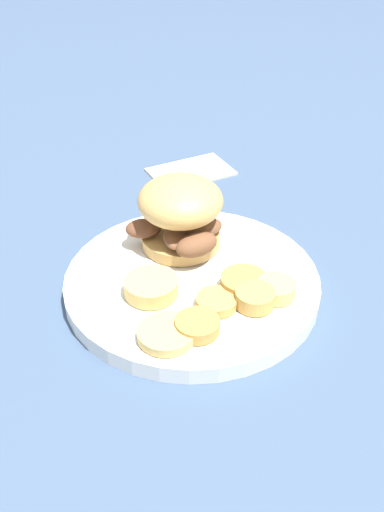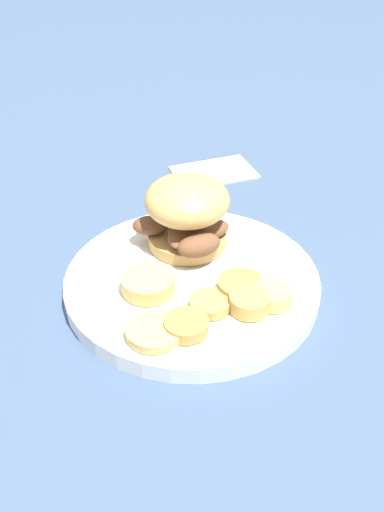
{
  "view_description": "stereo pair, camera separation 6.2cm",
  "coord_description": "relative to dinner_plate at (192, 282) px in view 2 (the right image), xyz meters",
  "views": [
    {
      "loc": [
        -0.35,
        -0.36,
        0.4
      ],
      "look_at": [
        0.0,
        0.0,
        0.04
      ],
      "focal_mm": 42.0,
      "sensor_mm": 36.0,
      "label": 1
    },
    {
      "loc": [
        -0.3,
        -0.4,
        0.4
      ],
      "look_at": [
        0.0,
        0.0,
        0.04
      ],
      "focal_mm": 42.0,
      "sensor_mm": 36.0,
      "label": 2
    }
  ],
  "objects": [
    {
      "name": "potato_round_6",
      "position": [
        0.04,
        -0.08,
        0.02
      ],
      "size": [
        0.04,
        0.04,
        0.02
      ],
      "primitive_type": "cylinder",
      "color": "#DBB766",
      "rests_on": "dinner_plate"
    },
    {
      "name": "napkin",
      "position": [
        0.19,
        0.19,
        -0.01
      ],
      "size": [
        0.13,
        0.1,
        0.01
      ],
      "primitive_type": "cube",
      "rotation": [
        0.0,
        0.0,
        2.85
      ],
      "color": "beige",
      "rests_on": "ground_plane"
    },
    {
      "name": "potato_round_3",
      "position": [
        0.01,
        -0.08,
        0.02
      ],
      "size": [
        0.04,
        0.04,
        0.02
      ],
      "primitive_type": "cylinder",
      "color": "tan",
      "rests_on": "dinner_plate"
    },
    {
      "name": "potato_round_5",
      "position": [
        -0.02,
        -0.05,
        0.01
      ],
      "size": [
        0.04,
        0.04,
        0.01
      ],
      "primitive_type": "cylinder",
      "color": "tan",
      "rests_on": "dinner_plate"
    },
    {
      "name": "potato_round_1",
      "position": [
        -0.05,
        0.01,
        0.02
      ],
      "size": [
        0.05,
        0.05,
        0.02
      ],
      "primitive_type": "cylinder",
      "color": "#DBB766",
      "rests_on": "dinner_plate"
    },
    {
      "name": "ground_plane",
      "position": [
        0.0,
        0.0,
        -0.01
      ],
      "size": [
        4.0,
        4.0,
        0.0
      ],
      "primitive_type": "plane",
      "color": "#3D5170"
    },
    {
      "name": "potato_round_2",
      "position": [
        -0.06,
        -0.06,
        0.01
      ],
      "size": [
        0.04,
        0.04,
        0.01
      ],
      "primitive_type": "cylinder",
      "color": "#BC8942",
      "rests_on": "dinner_plate"
    },
    {
      "name": "potato_round_0",
      "position": [
        0.02,
        -0.05,
        0.02
      ],
      "size": [
        0.05,
        0.05,
        0.01
      ],
      "primitive_type": "cylinder",
      "color": "#BC8942",
      "rests_on": "dinner_plate"
    },
    {
      "name": "dinner_plate",
      "position": [
        0.0,
        0.0,
        0.0
      ],
      "size": [
        0.27,
        0.27,
        0.02
      ],
      "color": "white",
      "rests_on": "ground_plane"
    },
    {
      "name": "sandwich",
      "position": [
        0.03,
        0.05,
        0.05
      ],
      "size": [
        0.1,
        0.11,
        0.08
      ],
      "color": "tan",
      "rests_on": "dinner_plate"
    },
    {
      "name": "potato_round_4",
      "position": [
        -0.08,
        -0.05,
        0.01
      ],
      "size": [
        0.05,
        0.05,
        0.01
      ],
      "primitive_type": "cylinder",
      "color": "#DBB766",
      "rests_on": "dinner_plate"
    }
  ]
}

